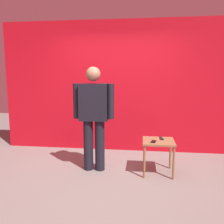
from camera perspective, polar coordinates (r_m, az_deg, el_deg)
ground_plane at (r=3.84m, az=-1.71°, el=-15.98°), size 12.00×12.00×0.00m
back_wall_red at (r=5.09m, az=1.11°, el=6.02°), size 4.89×0.12×2.72m
standing_person at (r=3.99m, az=-4.37°, el=-0.35°), size 0.69×0.25×1.74m
side_table at (r=4.02m, az=10.97°, el=-7.86°), size 0.51×0.51×0.55m
cell_phone at (r=3.90m, az=9.84°, el=-6.93°), size 0.10×0.16×0.01m
tv_remote at (r=4.09m, az=11.67°, el=-6.15°), size 0.07×0.17×0.02m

